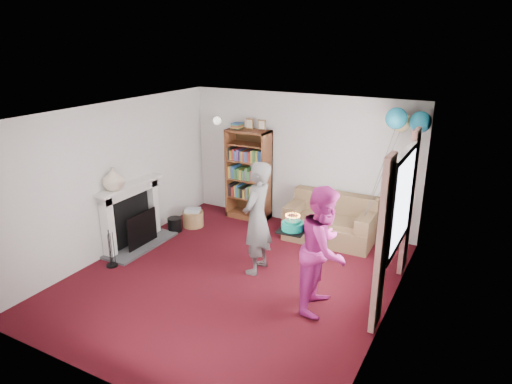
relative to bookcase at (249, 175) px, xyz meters
The scene contains 16 objects.
ground 2.65m from the bookcase, 66.67° to the right, with size 5.00×5.00×0.00m, color black.
wall_back 1.08m from the bookcase, 11.95° to the left, with size 4.50×0.02×2.50m, color silver.
wall_left 2.65m from the bookcase, 118.87° to the right, with size 0.02×5.00×2.50m, color silver.
wall_right 4.00m from the bookcase, 35.27° to the right, with size 0.02×5.00×2.50m, color silver.
ceiling 2.99m from the bookcase, 66.67° to the right, with size 4.50×5.00×0.01m, color white.
fireplace 2.40m from the bookcase, 117.47° to the right, with size 0.55×1.80×1.12m.
window_bay 3.64m from the bookcase, 28.00° to the right, with size 0.14×2.02×2.20m.
wall_sconce 1.26m from the bookcase, behind, with size 0.16×0.23×0.16m.
bookcase is the anchor object (origin of this frame).
sofa 1.91m from the bookcase, ahead, with size 1.54×0.82×0.82m.
wicker_basket 1.38m from the bookcase, 127.37° to the right, with size 0.40×0.40×0.36m.
person_striped 2.24m from the bookcase, 57.95° to the right, with size 0.64×0.42×1.75m, color black.
person_magenta 3.39m from the bookcase, 44.29° to the right, with size 0.83×0.65×1.71m, color #BA2583.
birthday_cake 3.25m from the bookcase, 50.99° to the right, with size 0.34×0.34×0.22m.
balloons 3.19m from the bookcase, ahead, with size 0.83×0.72×1.81m.
mantel_vase 2.73m from the bookcase, 114.73° to the right, with size 0.36×0.36×0.37m, color beige.
Camera 1 is at (3.19, -5.20, 3.49)m, focal length 32.00 mm.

